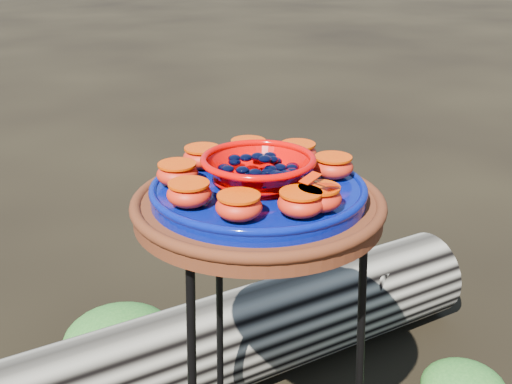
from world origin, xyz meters
name	(u,v)px	position (x,y,z in m)	size (l,w,h in m)	color
plant_stand	(258,373)	(0.00, 0.00, 0.35)	(0.44, 0.44, 0.70)	black
terracotta_saucer	(258,209)	(0.00, 0.00, 0.72)	(0.46, 0.46, 0.04)	#4C2114
cobalt_plate	(258,193)	(0.00, 0.00, 0.75)	(0.39, 0.39, 0.03)	#00044E
red_bowl	(258,172)	(0.00, 0.00, 0.79)	(0.20, 0.20, 0.05)	#D50300
glass_gems	(258,151)	(0.00, 0.00, 0.83)	(0.15, 0.15, 0.03)	black
orange_half_0	(319,198)	(0.04, -0.14, 0.78)	(0.08, 0.08, 0.04)	#AB1C07
orange_half_1	(333,167)	(0.15, -0.02, 0.78)	(0.08, 0.08, 0.04)	#AB1C07
orange_half_2	(298,153)	(0.12, 0.08, 0.78)	(0.08, 0.08, 0.04)	#AB1C07
orange_half_3	(248,150)	(0.04, 0.14, 0.78)	(0.08, 0.08, 0.04)	#AB1C07
orange_half_4	(202,157)	(-0.06, 0.14, 0.78)	(0.08, 0.08, 0.04)	#AB1C07
orange_half_5	(177,174)	(-0.13, 0.07, 0.78)	(0.08, 0.08, 0.04)	#AB1C07
orange_half_6	(189,194)	(-0.14, -0.03, 0.78)	(0.08, 0.08, 0.04)	#AB1C07
orange_half_7	(239,207)	(-0.09, -0.12, 0.78)	(0.08, 0.08, 0.04)	#AB1C07
orange_half_8	(301,204)	(0.01, -0.15, 0.78)	(0.08, 0.08, 0.04)	#AB1C07
butterfly	(320,183)	(0.04, -0.14, 0.81)	(0.08, 0.05, 0.01)	red
driftwood_log	(247,334)	(0.17, 0.42, 0.13)	(1.43, 0.37, 0.27)	black
foliage_back	(120,338)	(-0.15, 0.63, 0.08)	(0.33, 0.33, 0.17)	#205A1B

